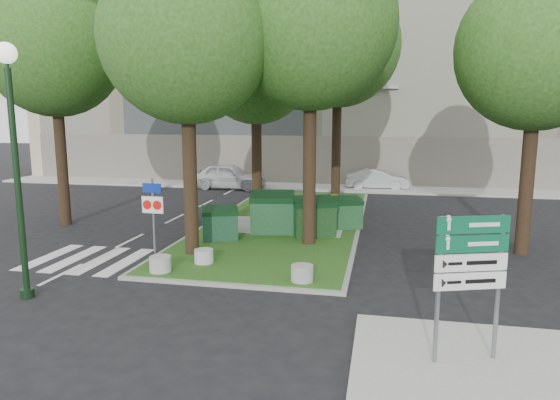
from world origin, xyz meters
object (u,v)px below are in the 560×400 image
(tree_median_mid, at_px, (258,56))
(bollard_left, at_px, (160,264))
(dumpster_c, at_px, (314,217))
(bollard_mid, at_px, (204,256))
(tree_street_left, at_px, (55,35))
(directional_sign, at_px, (470,266))
(tree_median_near_left, at_px, (189,21))
(traffic_sign_pole, at_px, (153,206))
(dumpster_a, at_px, (220,223))
(dumpster_b, at_px, (272,213))
(tree_median_near_right, at_px, (314,6))
(tree_median_far, at_px, (340,32))
(dumpster_d, at_px, (344,213))
(car_silver, at_px, (377,179))
(street_lamp, at_px, (14,142))
(litter_bin, at_px, (335,204))
(car_white, at_px, (229,176))
(bollard_right, at_px, (302,273))

(tree_median_mid, relative_size, bollard_left, 16.36)
(dumpster_c, distance_m, bollard_mid, 5.02)
(tree_street_left, bearing_deg, directional_sign, -32.81)
(tree_median_near_left, bearing_deg, traffic_sign_pole, -179.45)
(bollard_left, bearing_deg, tree_median_near_left, 82.72)
(tree_street_left, bearing_deg, dumpster_a, -12.71)
(dumpster_b, bearing_deg, bollard_left, -121.18)
(tree_median_near_right, relative_size, tree_median_mid, 1.15)
(tree_median_far, relative_size, dumpster_d, 7.50)
(car_silver, bearing_deg, bollard_left, 159.76)
(tree_median_mid, bearing_deg, tree_median_near_left, -94.40)
(tree_street_left, distance_m, car_silver, 19.22)
(tree_median_near_left, distance_m, dumpster_a, 6.89)
(tree_median_mid, distance_m, street_lamp, 11.76)
(dumpster_d, distance_m, bollard_left, 8.17)
(dumpster_a, xyz_separation_m, litter_bin, (3.55, 5.82, -0.17))
(dumpster_c, bearing_deg, tree_median_far, 65.93)
(tree_street_left, height_order, dumpster_d, tree_street_left)
(bollard_mid, bearing_deg, traffic_sign_pole, 154.40)
(tree_median_near_right, relative_size, dumpster_b, 6.21)
(dumpster_a, bearing_deg, street_lamp, -137.10)
(tree_median_near_left, height_order, car_silver, tree_median_near_left)
(tree_median_far, bearing_deg, car_silver, 74.86)
(tree_median_near_left, relative_size, directional_sign, 3.93)
(tree_median_far, relative_size, car_silver, 3.16)
(tree_median_near_left, bearing_deg, directional_sign, -37.99)
(street_lamp, xyz_separation_m, car_white, (-0.69, 18.98, -3.09))
(litter_bin, bearing_deg, directional_sign, -74.81)
(bollard_left, bearing_deg, dumpster_c, 54.92)
(dumpster_a, bearing_deg, bollard_left, -118.34)
(tree_median_mid, distance_m, directional_sign, 14.99)
(bollard_right, relative_size, car_silver, 0.16)
(tree_median_far, xyz_separation_m, dumpster_c, (-0.30, -6.34, -7.51))
(car_white, bearing_deg, tree_street_left, 164.13)
(traffic_sign_pole, bearing_deg, dumpster_d, 41.57)
(directional_sign, distance_m, car_silver, 22.18)
(tree_median_near_right, bearing_deg, dumpster_b, 141.69)
(street_lamp, height_order, car_silver, street_lamp)
(bollard_mid, bearing_deg, dumpster_c, 56.64)
(car_silver, bearing_deg, tree_median_near_right, 169.20)
(dumpster_a, distance_m, dumpster_b, 2.18)
(tree_street_left, xyz_separation_m, dumpster_b, (8.80, -0.16, -6.79))
(dumpster_a, bearing_deg, tree_median_mid, 64.79)
(street_lamp, bearing_deg, tree_median_far, 64.96)
(car_white, height_order, car_silver, car_white)
(dumpster_b, bearing_deg, bollard_right, -79.69)
(bollard_left, height_order, bollard_mid, bollard_left)
(bollard_mid, height_order, traffic_sign_pole, traffic_sign_pole)
(tree_street_left, height_order, street_lamp, tree_street_left)
(tree_street_left, distance_m, dumpster_d, 13.40)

